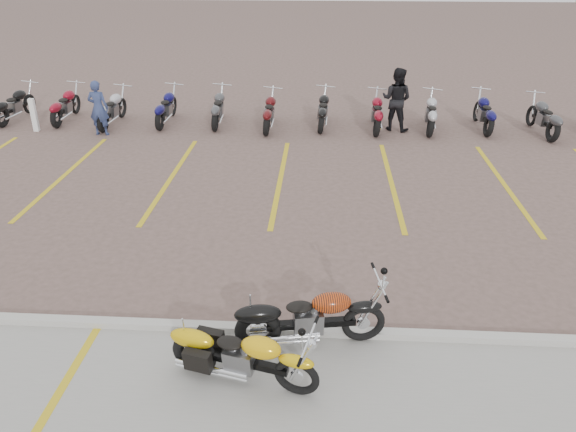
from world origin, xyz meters
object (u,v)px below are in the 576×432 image
at_px(flame_cruiser, 307,320).
at_px(person_a, 98,108).
at_px(yellow_cruiser, 241,356).
at_px(person_b, 396,99).
at_px(bollard, 34,115).

height_order(flame_cruiser, person_a, person_a).
distance_m(yellow_cruiser, flame_cruiser, 1.15).
xyz_separation_m(person_b, bollard, (-10.99, -0.83, -0.45)).
bearing_deg(bollard, flame_cruiser, -48.22).
distance_m(flame_cruiser, person_a, 11.46).
bearing_deg(person_b, yellow_cruiser, 98.93).
distance_m(yellow_cruiser, bollard, 13.04).
height_order(flame_cruiser, person_b, person_b).
xyz_separation_m(yellow_cruiser, person_a, (-5.67, 10.23, 0.40)).
distance_m(person_a, person_b, 8.92).
relative_size(person_b, bollard, 1.90).
bearing_deg(yellow_cruiser, person_b, 88.67).
bearing_deg(yellow_cruiser, flame_cruiser, 58.15).
bearing_deg(person_a, yellow_cruiser, 120.99).
relative_size(flame_cruiser, person_a, 1.32).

